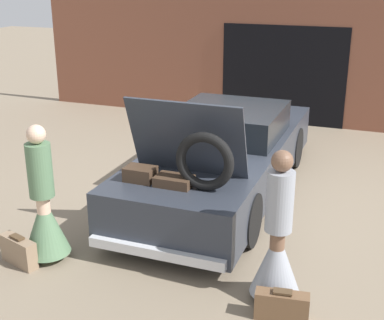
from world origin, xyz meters
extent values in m
plane|color=#7F705B|center=(0.00, 0.00, 0.00)|extent=(40.00, 40.00, 0.00)
cube|color=brown|center=(0.00, 4.40, 1.40)|extent=(12.00, 0.12, 2.80)
cube|color=black|center=(0.00, 4.33, 1.10)|extent=(2.80, 0.02, 2.20)
cube|color=#2D333D|center=(0.00, 0.00, 0.52)|extent=(1.80, 5.11, 0.69)
cube|color=#1E2328|center=(0.00, 0.31, 1.09)|extent=(1.58, 1.64, 0.45)
cylinder|color=black|center=(-0.83, 1.58, 0.35)|extent=(0.18, 0.71, 0.71)
cylinder|color=black|center=(0.83, 1.58, 0.35)|extent=(0.18, 0.71, 0.71)
cylinder|color=black|center=(-0.83, -1.53, 0.35)|extent=(0.18, 0.71, 0.71)
cylinder|color=black|center=(0.83, -1.53, 0.35)|extent=(0.18, 0.71, 0.71)
cube|color=silver|center=(0.00, -2.59, 0.28)|extent=(1.71, 0.10, 0.12)
cube|color=#2D333D|center=(0.00, -1.59, 1.37)|extent=(1.53, 0.40, 1.02)
cube|color=#473323|center=(-0.48, -1.95, 0.96)|extent=(0.38, 0.27, 0.18)
cube|color=#473323|center=(-0.03, -1.95, 0.93)|extent=(0.46, 0.30, 0.12)
torus|color=black|center=(0.37, -1.95, 1.23)|extent=(0.72, 0.12, 0.72)
cylinder|color=beige|center=(-1.40, -2.72, 0.41)|extent=(0.16, 0.16, 0.83)
cone|color=#567A56|center=(-1.40, -2.72, 0.45)|extent=(0.56, 0.56, 0.74)
cylinder|color=#567A56|center=(-1.40, -2.72, 1.15)|extent=(0.30, 0.30, 0.65)
sphere|color=beige|center=(-1.40, -2.72, 1.59)|extent=(0.22, 0.22, 0.22)
cylinder|color=brown|center=(1.40, -2.58, 0.41)|extent=(0.16, 0.16, 0.82)
cone|color=#9399A3|center=(1.40, -2.58, 0.45)|extent=(0.54, 0.54, 0.74)
cylinder|color=#9399A3|center=(1.40, -2.58, 1.14)|extent=(0.29, 0.29, 0.65)
sphere|color=brown|center=(1.40, -2.58, 1.58)|extent=(0.22, 0.22, 0.22)
cube|color=#8C7259|center=(-1.63, -2.97, 0.17)|extent=(0.56, 0.30, 0.34)
cube|color=#4C3823|center=(-1.63, -2.97, 0.36)|extent=(0.21, 0.14, 0.02)
cube|color=brown|center=(1.55, -2.91, 0.15)|extent=(0.56, 0.24, 0.30)
cube|color=#4C3823|center=(1.55, -2.91, 0.32)|extent=(0.20, 0.13, 0.02)
camera|label=1|loc=(2.32, -7.52, 3.38)|focal=50.00mm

